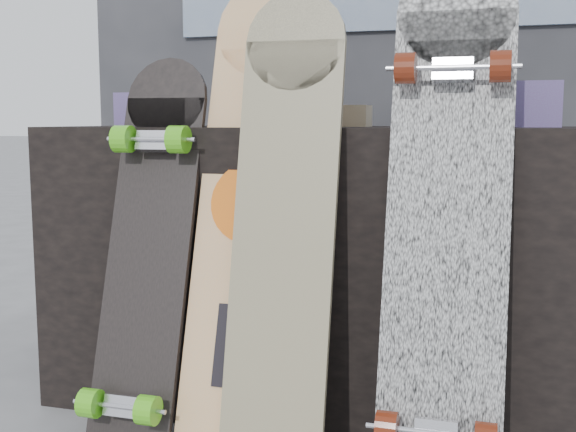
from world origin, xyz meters
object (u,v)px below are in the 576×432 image
(longboard_cascadia, at_px, (448,206))
(skateboard_dark, at_px, (148,243))
(vendor_table, at_px, (335,266))
(longboard_celtic, at_px, (285,213))
(longboard_geisha, at_px, (253,196))

(longboard_cascadia, distance_m, skateboard_dark, 0.75)
(vendor_table, bearing_deg, skateboard_dark, -136.86)
(longboard_celtic, relative_size, longboard_cascadia, 0.94)
(longboard_geisha, distance_m, longboard_celtic, 0.14)
(longboard_celtic, bearing_deg, longboard_cascadia, 3.23)
(vendor_table, relative_size, longboard_geisha, 1.34)
(longboard_geisha, relative_size, longboard_cascadia, 0.99)
(vendor_table, bearing_deg, longboard_celtic, -95.50)
(longboard_cascadia, bearing_deg, vendor_table, 132.88)
(vendor_table, relative_size, longboard_cascadia, 1.33)
(longboard_geisha, distance_m, skateboard_dark, 0.29)
(skateboard_dark, bearing_deg, longboard_geisha, 15.16)
(vendor_table, xyz_separation_m, longboard_geisha, (-0.15, -0.31, 0.23))
(vendor_table, distance_m, longboard_geisha, 0.41)
(longboard_geisha, height_order, longboard_cascadia, longboard_cascadia)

